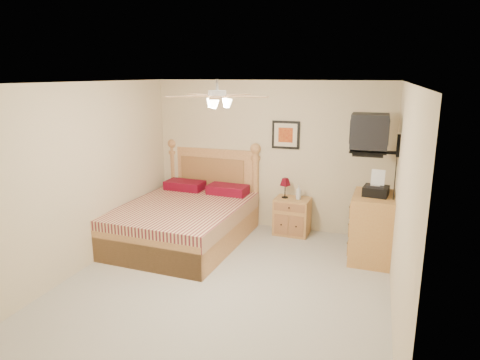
# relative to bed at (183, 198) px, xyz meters

# --- Properties ---
(floor) EXTENTS (4.50, 4.50, 0.00)m
(floor) POSITION_rel_bed_xyz_m (1.10, -1.12, -0.73)
(floor) COLOR #A5A195
(floor) RESTS_ON ground
(ceiling) EXTENTS (4.00, 4.50, 0.04)m
(ceiling) POSITION_rel_bed_xyz_m (1.10, -1.12, 1.77)
(ceiling) COLOR white
(ceiling) RESTS_ON ground
(wall_back) EXTENTS (4.00, 0.04, 2.50)m
(wall_back) POSITION_rel_bed_xyz_m (1.10, 1.13, 0.52)
(wall_back) COLOR beige
(wall_back) RESTS_ON ground
(wall_front) EXTENTS (4.00, 0.04, 2.50)m
(wall_front) POSITION_rel_bed_xyz_m (1.10, -3.37, 0.52)
(wall_front) COLOR beige
(wall_front) RESTS_ON ground
(wall_left) EXTENTS (0.04, 4.50, 2.50)m
(wall_left) POSITION_rel_bed_xyz_m (-0.90, -1.12, 0.52)
(wall_left) COLOR beige
(wall_left) RESTS_ON ground
(wall_right) EXTENTS (0.04, 4.50, 2.50)m
(wall_right) POSITION_rel_bed_xyz_m (3.10, -1.12, 0.52)
(wall_right) COLOR beige
(wall_right) RESTS_ON ground
(bed) EXTENTS (1.85, 2.35, 1.47)m
(bed) POSITION_rel_bed_xyz_m (0.00, 0.00, 0.00)
(bed) COLOR #A97545
(bed) RESTS_ON ground
(nightstand) EXTENTS (0.58, 0.45, 0.61)m
(nightstand) POSITION_rel_bed_xyz_m (1.56, 0.88, -0.43)
(nightstand) COLOR #A0793F
(nightstand) RESTS_ON ground
(table_lamp) EXTENTS (0.23, 0.23, 0.33)m
(table_lamp) POSITION_rel_bed_xyz_m (1.42, 0.90, 0.04)
(table_lamp) COLOR #5C0614
(table_lamp) RESTS_ON nightstand
(lotion_bottle) EXTENTS (0.12, 0.12, 0.23)m
(lotion_bottle) POSITION_rel_bed_xyz_m (1.65, 0.87, -0.01)
(lotion_bottle) COLOR silver
(lotion_bottle) RESTS_ON nightstand
(framed_picture) EXTENTS (0.46, 0.04, 0.46)m
(framed_picture) POSITION_rel_bed_xyz_m (1.37, 1.11, 0.89)
(framed_picture) COLOR black
(framed_picture) RESTS_ON wall_back
(dresser) EXTENTS (0.59, 0.83, 0.96)m
(dresser) POSITION_rel_bed_xyz_m (2.83, 0.24, -0.25)
(dresser) COLOR #B26B35
(dresser) RESTS_ON ground
(fax_machine) EXTENTS (0.37, 0.39, 0.35)m
(fax_machine) POSITION_rel_bed_xyz_m (2.84, 0.21, 0.40)
(fax_machine) COLOR black
(fax_machine) RESTS_ON dresser
(magazine_lower) EXTENTS (0.24, 0.29, 0.02)m
(magazine_lower) POSITION_rel_bed_xyz_m (2.79, 0.51, 0.24)
(magazine_lower) COLOR beige
(magazine_lower) RESTS_ON dresser
(magazine_upper) EXTENTS (0.27, 0.33, 0.02)m
(magazine_upper) POSITION_rel_bed_xyz_m (2.80, 0.51, 0.26)
(magazine_upper) COLOR gray
(magazine_upper) RESTS_ON magazine_lower
(wall_tv) EXTENTS (0.56, 0.46, 0.58)m
(wall_tv) POSITION_rel_bed_xyz_m (2.85, 0.22, 1.08)
(wall_tv) COLOR black
(wall_tv) RESTS_ON wall_right
(ceiling_fan) EXTENTS (1.14, 1.14, 0.28)m
(ceiling_fan) POSITION_rel_bed_xyz_m (1.10, -1.32, 1.63)
(ceiling_fan) COLOR silver
(ceiling_fan) RESTS_ON ceiling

